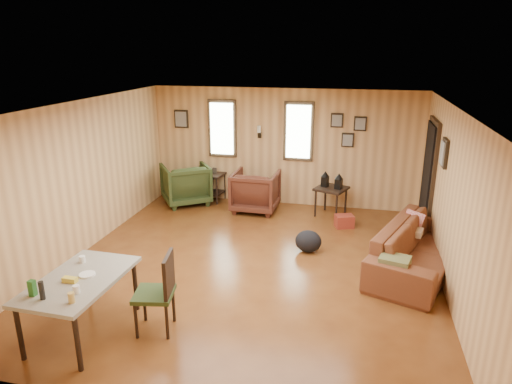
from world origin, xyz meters
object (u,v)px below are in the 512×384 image
at_px(sofa, 421,240).
at_px(recliner_green, 186,182).
at_px(end_table, 211,182).
at_px(dining_table, 79,284).
at_px(recliner_brown, 256,189).
at_px(side_table, 332,186).

relative_size(sofa, recliner_green, 2.54).
bearing_deg(end_table, recliner_green, -146.31).
relative_size(sofa, dining_table, 1.71).
relative_size(recliner_brown, recliner_green, 0.96).
relative_size(recliner_brown, end_table, 1.21).
distance_m(side_table, dining_table, 5.20).
height_order(recliner_brown, end_table, recliner_brown).
relative_size(recliner_green, dining_table, 0.67).
xyz_separation_m(recliner_brown, side_table, (1.50, 0.05, 0.15)).
height_order(recliner_brown, side_table, recliner_brown).
distance_m(sofa, end_table, 4.68).
height_order(side_table, dining_table, dining_table).
height_order(sofa, end_table, sofa).
bearing_deg(side_table, recliner_brown, -178.16).
relative_size(recliner_brown, side_table, 1.02).
xyz_separation_m(sofa, dining_table, (-3.96, -2.54, 0.17)).
height_order(sofa, recliner_green, recliner_green).
bearing_deg(recliner_green, side_table, 143.61).
bearing_deg(sofa, recliner_brown, 77.22).
distance_m(sofa, recliner_brown, 3.53).
bearing_deg(sofa, side_table, 56.54).
bearing_deg(recliner_brown, sofa, 147.66).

